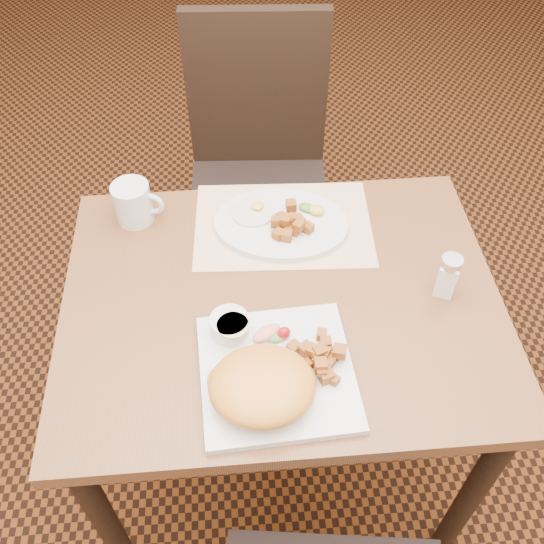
{
  "coord_description": "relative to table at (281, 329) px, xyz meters",
  "views": [
    {
      "loc": [
        -0.09,
        -0.78,
        1.72
      ],
      "look_at": [
        -0.02,
        0.01,
        0.82
      ],
      "focal_mm": 40.0,
      "sensor_mm": 36.0,
      "label": 1
    }
  ],
  "objects": [
    {
      "name": "plate_oval",
      "position": [
        0.02,
        0.2,
        0.12
      ],
      "size": [
        0.34,
        0.27,
        0.02
      ],
      "primitive_type": null,
      "rotation": [
        0.0,
        0.0,
        -0.17
      ],
      "color": "silver",
      "rests_on": "placemat"
    },
    {
      "name": "coffee_mug",
      "position": [
        -0.31,
        0.26,
        0.16
      ],
      "size": [
        0.12,
        0.09,
        0.1
      ],
      "color": "silver",
      "rests_on": "table"
    },
    {
      "name": "chair_far",
      "position": [
        -0.0,
        0.71,
        -0.1
      ],
      "size": [
        0.45,
        0.46,
        0.97
      ],
      "rotation": [
        0.0,
        0.0,
        3.08
      ],
      "color": "black",
      "rests_on": "ground"
    },
    {
      "name": "garnish_ov",
      "position": [
        0.09,
        0.23,
        0.14
      ],
      "size": [
        0.07,
        0.06,
        0.02
      ],
      "color": "#387223",
      "rests_on": "plate_oval"
    },
    {
      "name": "home_fries_ov",
      "position": [
        0.03,
        0.18,
        0.15
      ],
      "size": [
        0.1,
        0.11,
        0.04
      ],
      "color": "#A85A1B",
      "rests_on": "plate_oval"
    },
    {
      "name": "fried_egg",
      "position": [
        -0.04,
        0.24,
        0.13
      ],
      "size": [
        0.1,
        0.1,
        0.02
      ],
      "color": "white",
      "rests_on": "plate_oval"
    },
    {
      "name": "garnish_sq",
      "position": [
        -0.03,
        -0.11,
        0.14
      ],
      "size": [
        0.08,
        0.06,
        0.03
      ],
      "color": "#387223",
      "rests_on": "plate_square"
    },
    {
      "name": "home_fries_sq",
      "position": [
        0.05,
        -0.17,
        0.14
      ],
      "size": [
        0.11,
        0.12,
        0.04
      ],
      "color": "#A85A1B",
      "rests_on": "plate_square"
    },
    {
      "name": "placemat",
      "position": [
        0.02,
        0.21,
        0.11
      ],
      "size": [
        0.41,
        0.3,
        0.0
      ],
      "primitive_type": "cube",
      "rotation": [
        0.0,
        0.0,
        -0.05
      ],
      "color": "white",
      "rests_on": "table"
    },
    {
      "name": "salt_shaker",
      "position": [
        0.33,
        -0.01,
        0.16
      ],
      "size": [
        0.06,
        0.06,
        0.1
      ],
      "color": "white",
      "rests_on": "table"
    },
    {
      "name": "ground",
      "position": [
        0.0,
        0.0,
        -0.64
      ],
      "size": [
        8.0,
        8.0,
        0.0
      ],
      "primitive_type": "plane",
      "color": "black",
      "rests_on": "ground"
    },
    {
      "name": "ramekin",
      "position": [
        -0.11,
        -0.09,
        0.15
      ],
      "size": [
        0.07,
        0.08,
        0.04
      ],
      "color": "silver",
      "rests_on": "plate_square"
    },
    {
      "name": "hollandaise_mound",
      "position": [
        -0.06,
        -0.23,
        0.16
      ],
      "size": [
        0.19,
        0.17,
        0.07
      ],
      "color": "orange",
      "rests_on": "plate_square"
    },
    {
      "name": "plate_square",
      "position": [
        -0.03,
        -0.18,
        0.12
      ],
      "size": [
        0.29,
        0.29,
        0.02
      ],
      "primitive_type": "cube",
      "rotation": [
        0.0,
        0.0,
        0.05
      ],
      "color": "silver",
      "rests_on": "table"
    },
    {
      "name": "table",
      "position": [
        0.0,
        0.0,
        0.0
      ],
      "size": [
        0.9,
        0.7,
        0.75
      ],
      "color": "brown",
      "rests_on": "ground"
    }
  ]
}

